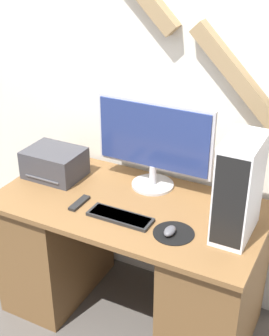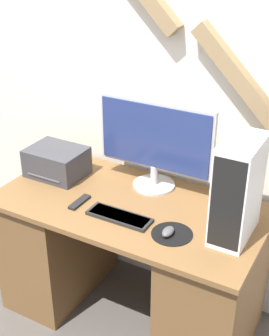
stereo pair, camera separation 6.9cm
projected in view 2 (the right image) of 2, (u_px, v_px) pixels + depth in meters
name	position (u px, v px, depth m)	size (l,w,h in m)	color
wall_back	(168.00, 82.00, 2.62)	(6.40, 0.20, 2.70)	silver
desk	(130.00, 259.00, 2.72)	(1.47, 0.76, 0.80)	brown
monitor	(155.00, 141.00, 2.58)	(0.69, 0.24, 0.51)	#B7B7BC
keyboard	(119.00, 216.00, 2.40)	(0.35, 0.12, 0.02)	black
mousepad	(172.00, 234.00, 2.28)	(0.21, 0.21, 0.00)	black
mouse	(168.00, 232.00, 2.26)	(0.05, 0.09, 0.04)	#4C4C51
computer_tower	(238.00, 190.00, 2.17)	(0.17, 0.32, 0.50)	white
printer	(57.00, 162.00, 2.80)	(0.33, 0.26, 0.17)	#38383D
remote_control	(80.00, 202.00, 2.53)	(0.04, 0.16, 0.02)	black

